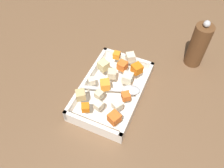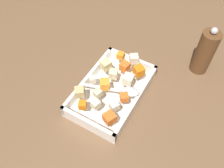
# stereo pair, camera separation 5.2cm
# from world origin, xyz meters

# --- Properties ---
(ground_plane) EXTENTS (4.00, 4.00, 0.00)m
(ground_plane) POSITION_xyz_m (0.00, 0.00, 0.00)
(ground_plane) COLOR brown
(baking_dish) EXTENTS (0.32, 0.20, 0.05)m
(baking_dish) POSITION_xyz_m (-0.02, -0.01, 0.02)
(baking_dish) COLOR white
(baking_dish) RESTS_ON ground_plane
(carrot_chunk_front_center) EXTENTS (0.03, 0.03, 0.02)m
(carrot_chunk_front_center) POSITION_xyz_m (-0.15, -0.05, 0.07)
(carrot_chunk_front_center) COLOR orange
(carrot_chunk_front_center) RESTS_ON baking_dish
(carrot_chunk_rim_edge) EXTENTS (0.04, 0.04, 0.03)m
(carrot_chunk_rim_edge) POSITION_xyz_m (-0.00, -0.03, 0.07)
(carrot_chunk_rim_edge) COLOR orange
(carrot_chunk_rim_edge) RESTS_ON baking_dish
(carrot_chunk_corner_ne) EXTENTS (0.03, 0.03, 0.02)m
(carrot_chunk_corner_ne) POSITION_xyz_m (0.10, -0.05, 0.07)
(carrot_chunk_corner_ne) COLOR orange
(carrot_chunk_corner_ne) RESTS_ON baking_dish
(carrot_chunk_center) EXTENTS (0.04, 0.04, 0.03)m
(carrot_chunk_center) POSITION_xyz_m (-0.10, -0.01, 0.07)
(carrot_chunk_center) COLOR orange
(carrot_chunk_center) RESTS_ON baking_dish
(carrot_chunk_far_left) EXTENTS (0.05, 0.05, 0.03)m
(carrot_chunk_far_left) POSITION_xyz_m (-0.11, 0.04, 0.07)
(carrot_chunk_far_left) COLOR orange
(carrot_chunk_far_left) RESTS_ON baking_dish
(carrot_chunk_near_spoon) EXTENTS (0.04, 0.04, 0.03)m
(carrot_chunk_near_spoon) POSITION_xyz_m (0.01, 0.05, 0.07)
(carrot_chunk_near_spoon) COLOR orange
(carrot_chunk_near_spoon) RESTS_ON baking_dish
(carrot_chunk_near_right) EXTENTS (0.04, 0.04, 0.03)m
(carrot_chunk_near_right) POSITION_xyz_m (0.10, 0.05, 0.07)
(carrot_chunk_near_right) COLOR orange
(carrot_chunk_near_right) RESTS_ON baking_dish
(potato_chunk_under_handle) EXTENTS (0.03, 0.03, 0.02)m
(potato_chunk_under_handle) POSITION_xyz_m (0.04, -0.04, 0.07)
(potato_chunk_under_handle) COLOR beige
(potato_chunk_under_handle) RESTS_ON baking_dish
(potato_chunk_back_center) EXTENTS (0.04, 0.04, 0.03)m
(potato_chunk_back_center) POSITION_xyz_m (-0.06, 0.03, 0.07)
(potato_chunk_back_center) COLOR beige
(potato_chunk_back_center) RESTS_ON baking_dish
(potato_chunk_corner_nw) EXTENTS (0.04, 0.04, 0.03)m
(potato_chunk_corner_nw) POSITION_xyz_m (-0.08, -0.07, 0.07)
(potato_chunk_corner_nw) COLOR #E0CC89
(potato_chunk_corner_nw) RESTS_ON baking_dish
(potato_chunk_corner_se) EXTENTS (0.03, 0.03, 0.02)m
(potato_chunk_corner_se) POSITION_xyz_m (0.08, -0.02, 0.07)
(potato_chunk_corner_se) COLOR beige
(potato_chunk_corner_se) RESTS_ON baking_dish
(potato_chunk_near_left) EXTENTS (0.04, 0.04, 0.03)m
(potato_chunk_near_left) POSITION_xyz_m (0.07, -0.09, 0.07)
(potato_chunk_near_left) COLOR tan
(potato_chunk_near_left) RESTS_ON baking_dish
(potato_chunk_corner_sw) EXTENTS (0.04, 0.04, 0.03)m
(potato_chunk_corner_sw) POSITION_xyz_m (-0.05, -0.03, 0.07)
(potato_chunk_corner_sw) COLOR beige
(potato_chunk_corner_sw) RESTS_ON baking_dish
(potato_chunk_mid_left) EXTENTS (0.04, 0.04, 0.03)m
(potato_chunk_mid_left) POSITION_xyz_m (0.06, 0.04, 0.07)
(potato_chunk_mid_left) COLOR beige
(potato_chunk_mid_left) RESTS_ON baking_dish
(parsnip_chunk_mid_right) EXTENTS (0.04, 0.04, 0.03)m
(parsnip_chunk_mid_right) POSITION_xyz_m (-0.15, 0.00, 0.07)
(parsnip_chunk_mid_right) COLOR beige
(parsnip_chunk_mid_right) RESTS_ON baking_dish
(parsnip_chunk_heap_side) EXTENTS (0.03, 0.03, 0.02)m
(parsnip_chunk_heap_side) POSITION_xyz_m (0.00, -0.08, 0.07)
(parsnip_chunk_heap_side) COLOR beige
(parsnip_chunk_heap_side) RESTS_ON baking_dish
(serving_spoon) EXTENTS (0.08, 0.20, 0.02)m
(serving_spoon) POSITION_xyz_m (-0.02, 0.04, 0.06)
(serving_spoon) COLOR silver
(serving_spoon) RESTS_ON baking_dish
(pepper_mill) EXTENTS (0.07, 0.07, 0.20)m
(pepper_mill) POSITION_xyz_m (-0.29, 0.22, 0.09)
(pepper_mill) COLOR brown
(pepper_mill) RESTS_ON ground_plane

